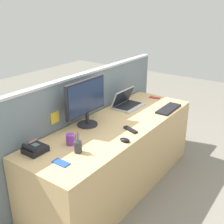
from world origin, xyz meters
The scene contains 13 objects.
ground_plane centered at (0.00, 0.00, 0.00)m, with size 10.00×10.00×0.00m, color slate.
desk centered at (0.00, 0.00, 0.38)m, with size 2.17×0.73×0.75m, color tan.
cubicle_divider centered at (0.00, 0.41, 0.62)m, with size 2.63×0.08×1.23m.
desktop_monitor centered at (-0.19, 0.23, 1.02)m, with size 0.55×0.21×0.47m.
laptop centered at (0.49, 0.19, 0.80)m, with size 0.38×0.26×0.21m.
desk_phone centered at (-0.87, 0.22, 0.78)m, with size 0.17×0.16×0.09m.
keyboard_main centered at (0.69, -0.27, 0.76)m, with size 0.40×0.15×0.02m, color black.
computer_mouse_right_hand centered at (-0.27, -0.29, 0.77)m, with size 0.06×0.10×0.03m, color black.
pen_cup centered at (-0.66, -0.07, 0.81)m, with size 0.07×0.07×0.19m.
cell_phone_red_case centered at (0.96, 0.06, 0.76)m, with size 0.06×0.14×0.01m, color #B22323.
cell_phone_blue_case centered at (-0.87, -0.08, 0.76)m, with size 0.07×0.14×0.01m, color blue.
tv_remote centered at (-0.05, -0.21, 0.76)m, with size 0.04×0.17×0.02m, color black.
coffee_mug centered at (-0.59, 0.07, 0.80)m, with size 0.11×0.07×0.10m.
Camera 1 is at (-2.17, -1.51, 1.94)m, focal length 45.10 mm.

